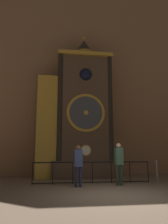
# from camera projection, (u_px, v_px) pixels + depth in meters

# --- Properties ---
(ground_plane) EXTENTS (28.00, 28.00, 0.00)m
(ground_plane) POSITION_uv_depth(u_px,v_px,m) (118.00, 196.00, 7.06)
(ground_plane) COLOR #75604C
(cathedral_back_wall) EXTENTS (24.00, 0.32, 15.83)m
(cathedral_back_wall) POSITION_uv_depth(u_px,v_px,m) (86.00, 54.00, 14.81)
(cathedral_back_wall) COLOR #936B4C
(cathedral_back_wall) RESTS_ON ground_plane
(clock_tower) EXTENTS (4.52, 1.81, 8.44)m
(clock_tower) POSITION_uv_depth(u_px,v_px,m) (78.00, 114.00, 12.66)
(clock_tower) COLOR brown
(clock_tower) RESTS_ON ground_plane
(railing_fence) EXTENTS (5.37, 0.05, 0.97)m
(railing_fence) POSITION_uv_depth(u_px,v_px,m) (92.00, 171.00, 9.92)
(railing_fence) COLOR black
(railing_fence) RESTS_ON ground_plane
(visitor_near) EXTENTS (0.34, 0.23, 1.69)m
(visitor_near) POSITION_uv_depth(u_px,v_px,m) (78.00, 162.00, 9.03)
(visitor_near) COLOR #1B213A
(visitor_near) RESTS_ON ground_plane
(visitor_far) EXTENTS (0.37, 0.27, 1.79)m
(visitor_far) POSITION_uv_depth(u_px,v_px,m) (119.00, 160.00, 9.43)
(visitor_far) COLOR #213427
(visitor_far) RESTS_ON ground_plane
(stanchion_post) EXTENTS (0.28, 0.28, 1.02)m
(stanchion_post) POSITION_uv_depth(u_px,v_px,m) (157.00, 176.00, 10.03)
(stanchion_post) COLOR gray
(stanchion_post) RESTS_ON ground_plane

